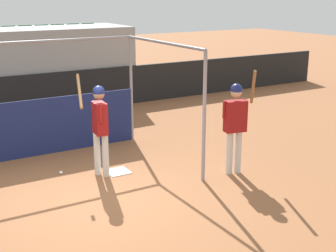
# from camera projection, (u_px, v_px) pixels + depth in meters

# --- Properties ---
(ground_plane) EXTENTS (60.00, 60.00, 0.00)m
(ground_plane) POSITION_uv_depth(u_px,v_px,m) (99.00, 200.00, 8.36)
(ground_plane) COLOR #935B38
(outfield_wall) EXTENTS (24.00, 0.12, 1.25)m
(outfield_wall) POSITION_uv_depth(u_px,v_px,m) (12.00, 98.00, 13.57)
(outfield_wall) COLOR black
(outfield_wall) RESTS_ON ground
(bleacher_section) EXTENTS (8.15, 2.40, 2.53)m
(bleacher_section) POSITION_uv_depth(u_px,v_px,m) (0.00, 70.00, 14.44)
(bleacher_section) COLOR #9E9E99
(bleacher_section) RESTS_ON ground
(batting_cage) EXTENTS (4.18, 3.20, 2.58)m
(batting_cage) POSITION_uv_depth(u_px,v_px,m) (56.00, 111.00, 10.10)
(batting_cage) COLOR gray
(batting_cage) RESTS_ON ground
(home_plate) EXTENTS (0.44, 0.44, 0.02)m
(home_plate) POSITION_uv_depth(u_px,v_px,m) (118.00, 172.00, 9.64)
(home_plate) COLOR white
(home_plate) RESTS_ON ground
(player_batter) EXTENTS (0.55, 0.90, 2.00)m
(player_batter) POSITION_uv_depth(u_px,v_px,m) (99.00, 122.00, 9.16)
(player_batter) COLOR silver
(player_batter) RESTS_ON ground
(player_waiting) EXTENTS (0.80, 0.49, 2.15)m
(player_waiting) POSITION_uv_depth(u_px,v_px,m) (236.00, 119.00, 9.27)
(player_waiting) COLOR silver
(player_waiting) RESTS_ON ground
(baseball) EXTENTS (0.07, 0.07, 0.07)m
(baseball) POSITION_uv_depth(u_px,v_px,m) (61.00, 172.00, 9.51)
(baseball) COLOR white
(baseball) RESTS_ON ground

